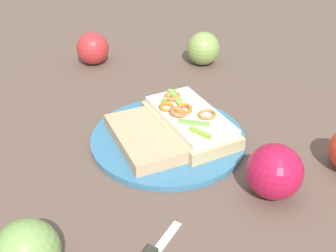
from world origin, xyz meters
TOP-DOWN VIEW (x-y plane):
  - ground_plane at (0.00, 0.00)m, footprint 2.00×2.00m
  - plate at (0.00, 0.00)m, footprint 0.26×0.26m
  - sandwich at (-0.04, -0.01)m, footprint 0.12×0.20m
  - bread_slice_side at (0.04, 0.01)m, footprint 0.11×0.17m
  - apple_0 at (-0.10, 0.17)m, footprint 0.11×0.11m
  - apple_2 at (-0.18, -0.27)m, footprint 0.11×0.11m
  - apple_3 at (0.06, -0.36)m, footprint 0.10×0.10m
  - apple_4 at (0.23, 0.21)m, footprint 0.10×0.10m

SIDE VIEW (x-z plane):
  - ground_plane at x=0.00m, z-range 0.00..0.00m
  - plate at x=0.00m, z-range 0.00..0.01m
  - bread_slice_side at x=0.04m, z-range 0.01..0.03m
  - sandwich at x=-0.04m, z-range 0.00..0.05m
  - apple_3 at x=0.06m, z-range 0.00..0.07m
  - apple_4 at x=0.23m, z-range 0.00..0.08m
  - apple_2 at x=-0.18m, z-range 0.00..0.08m
  - apple_0 at x=-0.10m, z-range 0.00..0.08m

